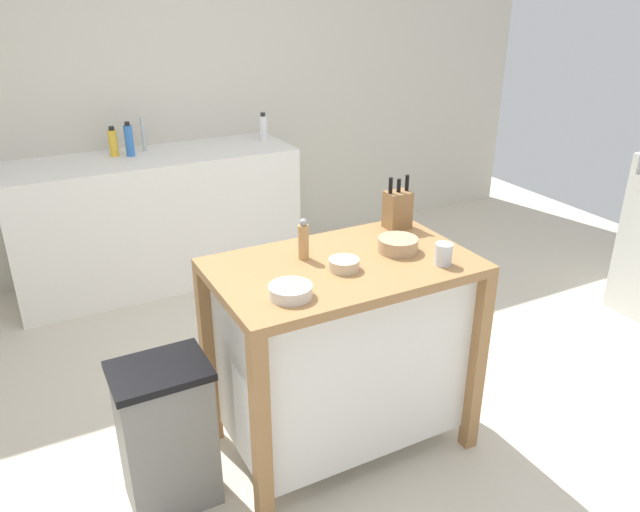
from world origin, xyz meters
TOP-DOWN VIEW (x-y plane):
  - ground_plane at (0.00, 0.00)m, footprint 6.99×6.99m
  - wall_back at (0.00, 2.28)m, footprint 5.99×0.10m
  - kitchen_island at (-0.01, -0.11)m, footprint 1.06×0.65m
  - knife_block at (0.40, 0.11)m, footprint 0.11×0.09m
  - bowl_ceramic_small at (-0.32, -0.28)m, footprint 0.16×0.16m
  - bowl_ceramic_wide at (-0.03, -0.17)m, footprint 0.12×0.12m
  - bowl_stoneware_deep at (0.25, -0.12)m, footprint 0.17×0.17m
  - drinking_cup at (0.34, -0.31)m, footprint 0.07×0.07m
  - pepper_grinder at (-0.13, 0.00)m, footprint 0.04×0.04m
  - trash_bin at (-0.77, -0.09)m, footprint 0.36×0.28m
  - sink_counter at (-0.28, 1.93)m, footprint 1.87×0.60m
  - sink_faucet at (-0.28, 2.07)m, footprint 0.02×0.02m
  - bottle_hand_soap at (-0.48, 2.04)m, footprint 0.06×0.06m
  - bottle_spray_cleaner at (-0.39, 1.99)m, footprint 0.05×0.05m
  - bottle_dish_soap at (0.54, 1.98)m, footprint 0.06×0.06m

SIDE VIEW (x-z plane):
  - ground_plane at x=0.00m, z-range 0.00..0.00m
  - trash_bin at x=-0.77m, z-range 0.00..0.63m
  - sink_counter at x=-0.28m, z-range 0.00..0.89m
  - kitchen_island at x=-0.01m, z-range 0.05..0.95m
  - bowl_ceramic_wide at x=-0.03m, z-range 0.90..0.94m
  - bowl_ceramic_small at x=-0.32m, z-range 0.90..0.94m
  - bowl_stoneware_deep at x=0.25m, z-range 0.90..0.96m
  - drinking_cup at x=0.34m, z-range 0.90..0.99m
  - bottle_hand_soap at x=-0.48m, z-range 0.88..1.07m
  - pepper_grinder at x=-0.13m, z-range 0.89..1.06m
  - bottle_dish_soap at x=0.54m, z-range 0.88..1.08m
  - knife_block at x=0.40m, z-range 0.87..1.11m
  - bottle_spray_cleaner at x=-0.39m, z-range 0.88..1.10m
  - sink_faucet at x=-0.28m, z-range 0.89..1.11m
  - wall_back at x=0.00m, z-range 0.00..2.60m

